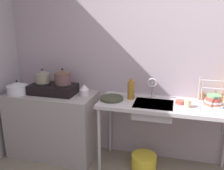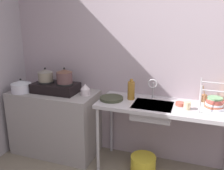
{
  "view_description": "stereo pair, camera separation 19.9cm",
  "coord_description": "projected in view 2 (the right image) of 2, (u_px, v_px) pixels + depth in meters",
  "views": [
    {
      "loc": [
        -0.26,
        -1.3,
        1.78
      ],
      "look_at": [
        -0.95,
        1.28,
        1.0
      ],
      "focal_mm": 39.06,
      "sensor_mm": 36.0,
      "label": 1
    },
    {
      "loc": [
        -0.07,
        -1.24,
        1.78
      ],
      "look_at": [
        -0.95,
        1.28,
        1.0
      ],
      "focal_mm": 39.06,
      "sensor_mm": 36.0,
      "label": 2
    }
  ],
  "objects": [
    {
      "name": "wall_back",
      "position": [
        203.0,
        51.0,
        2.67
      ],
      "size": [
        5.5,
        0.1,
        2.79
      ],
      "primitive_type": "cube",
      "color": "#9F8D98",
      "rests_on": "ground"
    },
    {
      "name": "cup_by_rack",
      "position": [
        187.0,
        105.0,
        2.5
      ],
      "size": [
        0.07,
        0.07,
        0.08
      ],
      "primitive_type": "cylinder",
      "color": "beige",
      "rests_on": "counter_sink"
    },
    {
      "name": "utensil_jar",
      "position": [
        204.0,
        98.0,
        2.7
      ],
      "size": [
        0.07,
        0.07,
        0.2
      ],
      "color": "#9C6440",
      "rests_on": "counter_sink"
    },
    {
      "name": "bucket_on_floor",
      "position": [
        143.0,
        163.0,
        2.87
      ],
      "size": [
        0.3,
        0.3,
        0.18
      ],
      "primitive_type": "cylinder",
      "color": "yellow",
      "rests_on": "ground"
    },
    {
      "name": "pot_on_left_burner",
      "position": [
        45.0,
        75.0,
        3.05
      ],
      "size": [
        0.19,
        0.19,
        0.17
      ],
      "color": "gray",
      "rests_on": "stove"
    },
    {
      "name": "faucet",
      "position": [
        153.0,
        86.0,
        2.76
      ],
      "size": [
        0.11,
        0.07,
        0.25
      ],
      "color": "#ACA5AB",
      "rests_on": "counter_sink"
    },
    {
      "name": "stove",
      "position": [
        56.0,
        87.0,
        3.05
      ],
      "size": [
        0.56,
        0.31,
        0.13
      ],
      "color": "black",
      "rests_on": "counter_concrete"
    },
    {
      "name": "bottle_by_sink",
      "position": [
        131.0,
        90.0,
        2.78
      ],
      "size": [
        0.08,
        0.08,
        0.24
      ],
      "color": "#906122",
      "rests_on": "counter_sink"
    },
    {
      "name": "percolator",
      "position": [
        85.0,
        90.0,
        2.94
      ],
      "size": [
        0.12,
        0.12,
        0.14
      ],
      "color": "silver",
      "rests_on": "counter_concrete"
    },
    {
      "name": "small_bowl_on_drainboard",
      "position": [
        180.0,
        104.0,
        2.61
      ],
      "size": [
        0.1,
        0.1,
        0.04
      ],
      "primitive_type": "cylinder",
      "color": "#B45345",
      "rests_on": "counter_sink"
    },
    {
      "name": "dish_rack",
      "position": [
        214.0,
        104.0,
        2.48
      ],
      "size": [
        0.3,
        0.33,
        0.29
      ],
      "color": "#B6B2B9",
      "rests_on": "counter_sink"
    },
    {
      "name": "pot_on_right_burner",
      "position": [
        64.0,
        76.0,
        2.96
      ],
      "size": [
        0.2,
        0.2,
        0.19
      ],
      "color": "brown",
      "rests_on": "stove"
    },
    {
      "name": "counter_concrete",
      "position": [
        55.0,
        122.0,
        3.19
      ],
      "size": [
        1.1,
        0.55,
        0.84
      ],
      "primitive_type": "cube",
      "color": "gray",
      "rests_on": "ground"
    },
    {
      "name": "counter_sink",
      "position": [
        165.0,
        111.0,
        2.65
      ],
      "size": [
        1.48,
        0.55,
        0.84
      ],
      "color": "#ACA5AB",
      "rests_on": "ground"
    },
    {
      "name": "sink_basin",
      "position": [
        152.0,
        111.0,
        2.66
      ],
      "size": [
        0.42,
        0.35,
        0.14
      ],
      "primitive_type": "cube",
      "color": "#ACA5AB",
      "rests_on": "counter_sink"
    },
    {
      "name": "frying_pan",
      "position": [
        111.0,
        98.0,
        2.79
      ],
      "size": [
        0.27,
        0.27,
        0.03
      ],
      "primitive_type": "cylinder",
      "color": "#333627",
      "rests_on": "counter_sink"
    },
    {
      "name": "pot_beside_stove",
      "position": [
        21.0,
        86.0,
        3.05
      ],
      "size": [
        0.25,
        0.25,
        0.17
      ],
      "color": "silver",
      "rests_on": "counter_concrete"
    }
  ]
}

